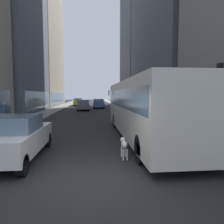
% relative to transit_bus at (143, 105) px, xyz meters
% --- Properties ---
extents(ground_plane, '(120.00, 120.00, 0.00)m').
position_rel_transit_bus_xyz_m(ground_plane, '(-2.80, 29.60, -1.78)').
color(ground_plane, '#232326').
extents(sidewalk_left, '(2.40, 110.00, 0.15)m').
position_rel_transit_bus_xyz_m(sidewalk_left, '(-8.50, 29.60, -1.70)').
color(sidewalk_left, gray).
rests_on(sidewalk_left, ground).
extents(sidewalk_right, '(2.40, 110.00, 0.15)m').
position_rel_transit_bus_xyz_m(sidewalk_right, '(2.90, 29.60, -1.70)').
color(sidewalk_right, gray).
rests_on(sidewalk_right, ground).
extents(building_left_mid, '(9.34, 14.07, 20.95)m').
position_rel_transit_bus_xyz_m(building_left_mid, '(-14.70, 18.55, 8.69)').
color(building_left_mid, slate).
rests_on(building_left_mid, ground).
extents(building_left_far, '(9.17, 19.60, 26.21)m').
position_rel_transit_bus_xyz_m(building_left_far, '(-14.70, 36.28, 11.32)').
color(building_left_far, '#A0937F').
rests_on(building_left_far, ground).
extents(building_right_mid, '(8.85, 20.13, 24.17)m').
position_rel_transit_bus_xyz_m(building_right_mid, '(9.10, 18.03, 10.30)').
color(building_right_mid, '#4C515B').
rests_on(building_right_mid, ground).
extents(building_right_far, '(8.80, 14.88, 40.31)m').
position_rel_transit_bus_xyz_m(building_right_far, '(9.10, 36.27, 18.37)').
color(building_right_far, '#4C515B').
rests_on(building_right_far, ground).
extents(transit_bus, '(2.78, 11.53, 3.05)m').
position_rel_transit_bus_xyz_m(transit_bus, '(0.00, 0.00, 0.00)').
color(transit_bus, silver).
rests_on(transit_bus, ground).
extents(car_blue_hatchback, '(1.90, 4.39, 1.62)m').
position_rel_transit_bus_xyz_m(car_blue_hatchback, '(-1.60, 25.25, -0.95)').
color(car_blue_hatchback, '#4C6BB7').
rests_on(car_blue_hatchback, ground).
extents(car_white_van, '(1.81, 4.27, 1.62)m').
position_rel_transit_bus_xyz_m(car_white_van, '(-5.60, -3.23, -0.96)').
color(car_white_van, silver).
rests_on(car_white_van, ground).
extents(car_grey_wagon, '(1.71, 4.47, 1.62)m').
position_rel_transit_bus_xyz_m(car_grey_wagon, '(-4.00, 20.11, -0.96)').
color(car_grey_wagon, slate).
rests_on(car_grey_wagon, ground).
extents(car_yellow_taxi, '(1.80, 4.73, 1.62)m').
position_rel_transit_bus_xyz_m(car_yellow_taxi, '(-5.60, 33.32, -0.95)').
color(car_yellow_taxi, yellow).
rests_on(car_yellow_taxi, ground).
extents(dalmatian_dog, '(0.22, 0.96, 0.72)m').
position_rel_transit_bus_xyz_m(dalmatian_dog, '(-1.61, -3.47, -1.26)').
color(dalmatian_dog, white).
rests_on(dalmatian_dog, ground).
extents(pedestrian_with_handbag, '(0.45, 0.34, 1.69)m').
position_rel_transit_bus_xyz_m(pedestrian_with_handbag, '(-8.98, 4.25, -0.76)').
color(pedestrian_with_handbag, '#1E1E2D').
rests_on(pedestrian_with_handbag, sidewalk_left).
extents(traffic_light_near, '(0.24, 0.41, 3.40)m').
position_rel_transit_bus_xyz_m(traffic_light_near, '(2.10, -3.53, 0.66)').
color(traffic_light_near, black).
rests_on(traffic_light_near, sidewalk_right).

